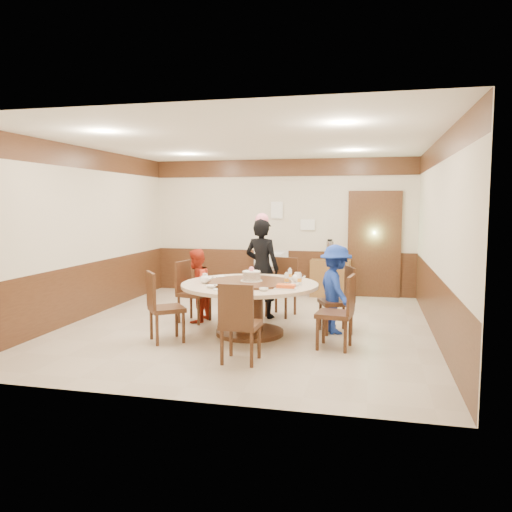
% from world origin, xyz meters
% --- Properties ---
extents(room, '(6.00, 6.04, 2.84)m').
position_xyz_m(room, '(0.01, 0.01, 1.08)').
color(room, beige).
rests_on(room, ground).
extents(banquet_table, '(1.96, 1.96, 0.78)m').
position_xyz_m(banquet_table, '(0.15, -0.47, 0.53)').
color(banquet_table, '#452615').
rests_on(banquet_table, ground).
extents(chair_0, '(0.57, 0.57, 0.97)m').
position_xyz_m(chair_0, '(1.38, -0.07, 0.30)').
color(chair_0, '#452615').
rests_on(chair_0, ground).
extents(chair_1, '(0.54, 0.55, 0.97)m').
position_xyz_m(chair_1, '(0.38, 0.85, 0.30)').
color(chair_1, '#452615').
rests_on(chair_1, ground).
extents(chair_2, '(0.53, 0.52, 0.97)m').
position_xyz_m(chair_2, '(-0.91, 0.09, 0.30)').
color(chair_2, '#452615').
rests_on(chair_2, ground).
extents(chair_3, '(0.62, 0.62, 0.97)m').
position_xyz_m(chair_3, '(-0.89, -1.09, 0.30)').
color(chair_3, '#452615').
rests_on(chair_3, ground).
extents(chair_4, '(0.45, 0.46, 0.97)m').
position_xyz_m(chair_4, '(0.35, -1.74, 0.30)').
color(chair_4, '#452615').
rests_on(chair_4, ground).
extents(chair_5, '(0.50, 0.49, 0.97)m').
position_xyz_m(chair_5, '(1.42, -0.90, 0.30)').
color(chair_5, '#452615').
rests_on(chair_5, ground).
extents(person_standing, '(0.68, 0.54, 1.64)m').
position_xyz_m(person_standing, '(0.09, 0.66, 0.82)').
color(person_standing, black).
rests_on(person_standing, ground).
extents(person_red, '(0.52, 0.62, 1.17)m').
position_xyz_m(person_red, '(-0.86, 0.09, 0.58)').
color(person_red, '#AD2B17').
rests_on(person_red, ground).
extents(person_blue, '(0.79, 0.96, 1.29)m').
position_xyz_m(person_blue, '(1.35, -0.11, 0.65)').
color(person_blue, navy).
rests_on(person_blue, ground).
extents(birthday_cake, '(0.32, 0.32, 0.21)m').
position_xyz_m(birthday_cake, '(0.18, -0.46, 0.85)').
color(birthday_cake, white).
rests_on(birthday_cake, banquet_table).
extents(teapot_left, '(0.17, 0.15, 0.13)m').
position_xyz_m(teapot_left, '(-0.46, -0.64, 0.81)').
color(teapot_left, white).
rests_on(teapot_left, banquet_table).
extents(teapot_right, '(0.17, 0.15, 0.13)m').
position_xyz_m(teapot_right, '(0.80, -0.24, 0.81)').
color(teapot_right, white).
rests_on(teapot_right, banquet_table).
extents(bowl_0, '(0.15, 0.15, 0.04)m').
position_xyz_m(bowl_0, '(-0.39, -0.14, 0.77)').
color(bowl_0, white).
rests_on(bowl_0, banquet_table).
extents(bowl_1, '(0.12, 0.12, 0.04)m').
position_xyz_m(bowl_1, '(0.48, -1.05, 0.77)').
color(bowl_1, white).
rests_on(bowl_1, banquet_table).
extents(bowl_2, '(0.15, 0.15, 0.04)m').
position_xyz_m(bowl_2, '(-0.25, -0.98, 0.77)').
color(bowl_2, white).
rests_on(bowl_2, banquet_table).
extents(bowl_3, '(0.12, 0.12, 0.04)m').
position_xyz_m(bowl_3, '(0.83, -0.61, 0.77)').
color(bowl_3, white).
rests_on(bowl_3, banquet_table).
extents(bowl_4, '(0.17, 0.17, 0.04)m').
position_xyz_m(bowl_4, '(-0.55, -0.35, 0.77)').
color(bowl_4, white).
rests_on(bowl_4, banquet_table).
extents(saucer_near, '(0.18, 0.18, 0.01)m').
position_xyz_m(saucer_near, '(-0.10, -1.12, 0.76)').
color(saucer_near, white).
rests_on(saucer_near, banquet_table).
extents(saucer_far, '(0.18, 0.18, 0.01)m').
position_xyz_m(saucer_far, '(0.60, 0.03, 0.76)').
color(saucer_far, white).
rests_on(saucer_far, banquet_table).
extents(shrimp_platter, '(0.30, 0.20, 0.06)m').
position_xyz_m(shrimp_platter, '(0.74, -0.85, 0.78)').
color(shrimp_platter, white).
rests_on(shrimp_platter, banquet_table).
extents(bottle_0, '(0.06, 0.06, 0.16)m').
position_xyz_m(bottle_0, '(0.69, -0.50, 0.83)').
color(bottle_0, white).
rests_on(bottle_0, banquet_table).
extents(bottle_1, '(0.06, 0.06, 0.16)m').
position_xyz_m(bottle_1, '(0.87, -0.47, 0.83)').
color(bottle_1, white).
rests_on(bottle_1, banquet_table).
extents(bottle_2, '(0.06, 0.06, 0.16)m').
position_xyz_m(bottle_2, '(0.67, -0.04, 0.83)').
color(bottle_2, white).
rests_on(bottle_2, banquet_table).
extents(tv_stand, '(0.85, 0.45, 0.50)m').
position_xyz_m(tv_stand, '(-0.19, 2.75, 0.25)').
color(tv_stand, '#452615').
rests_on(tv_stand, ground).
extents(television, '(0.73, 0.15, 0.41)m').
position_xyz_m(television, '(-0.19, 2.75, 0.71)').
color(television, gray).
rests_on(television, tv_stand).
extents(side_cabinet, '(0.80, 0.40, 0.75)m').
position_xyz_m(side_cabinet, '(1.05, 2.78, 0.38)').
color(side_cabinet, brown).
rests_on(side_cabinet, ground).
extents(thermos, '(0.15, 0.15, 0.38)m').
position_xyz_m(thermos, '(1.03, 2.78, 0.94)').
color(thermos, silver).
rests_on(thermos, side_cabinet).
extents(notice_left, '(0.25, 0.00, 0.35)m').
position_xyz_m(notice_left, '(-0.10, 2.96, 1.75)').
color(notice_left, white).
rests_on(notice_left, room).
extents(notice_right, '(0.30, 0.00, 0.22)m').
position_xyz_m(notice_right, '(0.55, 2.96, 1.45)').
color(notice_right, white).
rests_on(notice_right, room).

